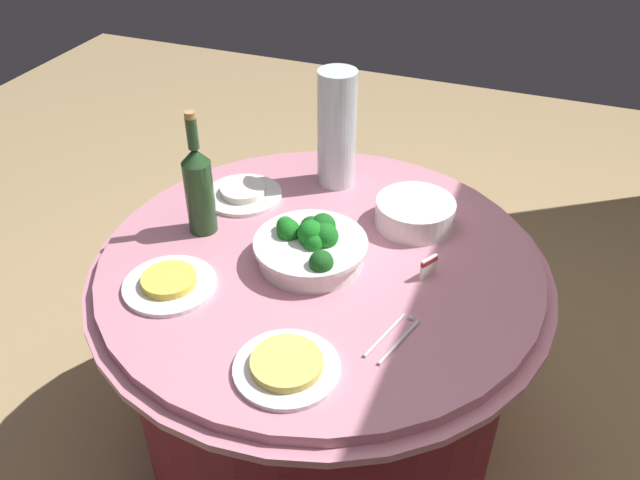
{
  "coord_description": "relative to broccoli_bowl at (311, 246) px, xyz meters",
  "views": [
    {
      "loc": [
        1.22,
        0.47,
        1.74
      ],
      "look_at": [
        0.0,
        0.0,
        0.79
      ],
      "focal_mm": 37.11,
      "sensor_mm": 36.0,
      "label": 1
    }
  ],
  "objects": [
    {
      "name": "buffet_table",
      "position": [
        -0.03,
        0.01,
        -0.41
      ],
      "size": [
        1.16,
        1.16,
        0.74
      ],
      "color": "maroon",
      "rests_on": "ground_plane"
    },
    {
      "name": "decorative_fruit_vase",
      "position": [
        -0.38,
        -0.07,
        0.11
      ],
      "size": [
        0.11,
        0.11,
        0.34
      ],
      "color": "silver",
      "rests_on": "buffet_table"
    },
    {
      "name": "food_plate_rice",
      "position": [
        -0.21,
        -0.29,
        -0.03
      ],
      "size": [
        0.22,
        0.22,
        0.03
      ],
      "color": "white",
      "rests_on": "buffet_table"
    },
    {
      "name": "plate_stack",
      "position": [
        -0.25,
        0.2,
        -0.01
      ],
      "size": [
        0.21,
        0.21,
        0.07
      ],
      "color": "white",
      "rests_on": "buffet_table"
    },
    {
      "name": "wine_bottle",
      "position": [
        -0.02,
        -0.32,
        0.08
      ],
      "size": [
        0.07,
        0.07,
        0.34
      ],
      "color": "#224321",
      "rests_on": "buffet_table"
    },
    {
      "name": "label_placard_front",
      "position": [
        -0.04,
        0.28,
        -0.02
      ],
      "size": [
        0.05,
        0.03,
        0.05
      ],
      "color": "white",
      "rests_on": "buffet_table"
    },
    {
      "name": "food_plate_fried_egg",
      "position": [
        0.21,
        -0.27,
        -0.03
      ],
      "size": [
        0.22,
        0.22,
        0.03
      ],
      "color": "white",
      "rests_on": "buffet_table"
    },
    {
      "name": "serving_tongs",
      "position": [
        0.19,
        0.26,
        -0.04
      ],
      "size": [
        0.17,
        0.09,
        0.01
      ],
      "color": "silver",
      "rests_on": "buffet_table"
    },
    {
      "name": "food_plate_noodles",
      "position": [
        0.36,
        0.09,
        -0.03
      ],
      "size": [
        0.22,
        0.22,
        0.03
      ],
      "color": "white",
      "rests_on": "buffet_table"
    },
    {
      "name": "broccoli_bowl",
      "position": [
        0.0,
        0.0,
        0.0
      ],
      "size": [
        0.28,
        0.28,
        0.12
      ],
      "color": "white",
      "rests_on": "buffet_table"
    },
    {
      "name": "ground_plane",
      "position": [
        -0.03,
        0.01,
        -0.79
      ],
      "size": [
        6.0,
        6.0,
        0.0
      ],
      "primitive_type": "plane",
      "color": "tan"
    }
  ]
}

